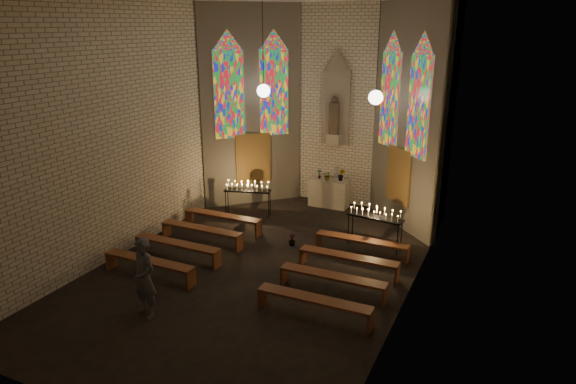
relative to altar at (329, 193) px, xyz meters
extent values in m
plane|color=black|center=(0.00, -5.45, -0.50)|extent=(12.00, 12.00, 0.00)
cube|color=beige|center=(0.00, 0.55, 3.00)|extent=(8.00, 0.02, 7.00)
cube|color=beige|center=(0.00, -11.45, 3.00)|extent=(8.00, 0.02, 7.00)
cube|color=beige|center=(-4.00, -5.45, 3.00)|extent=(0.02, 12.00, 7.00)
cube|color=beige|center=(4.00, -5.45, 3.00)|extent=(0.02, 12.00, 7.00)
cube|color=beige|center=(-2.75, -0.70, 3.00)|extent=(2.72, 2.72, 7.00)
cube|color=beige|center=(2.75, -0.70, 3.00)|extent=(2.72, 2.72, 7.00)
cube|color=#4C3F8C|center=(-3.21, -1.39, 3.50)|extent=(0.78, 0.78, 3.00)
cube|color=#4C3F8C|center=(-2.06, -0.24, 3.50)|extent=(0.78, 0.78, 3.00)
cube|color=#4C3F8C|center=(2.06, -0.24, 3.50)|extent=(0.78, 0.78, 3.00)
cube|color=#4C3F8C|center=(3.21, -1.39, 3.50)|extent=(0.78, 0.78, 3.00)
cube|color=brown|center=(-2.63, -0.82, 1.20)|extent=(0.95, 0.95, 1.80)
cube|color=brown|center=(2.63, -0.82, 1.20)|extent=(0.95, 0.95, 1.80)
cube|color=gray|center=(0.00, 0.47, 3.00)|extent=(1.00, 0.12, 2.60)
cone|color=gray|center=(0.00, 0.47, 4.65)|extent=(1.00, 1.00, 0.80)
cube|color=#BDB49A|center=(0.00, 0.33, 1.90)|extent=(0.45, 0.30, 0.40)
cylinder|color=brown|center=(0.00, 0.33, 2.65)|extent=(0.36, 0.36, 1.10)
sphere|color=brown|center=(0.00, 0.33, 3.30)|extent=(0.26, 0.26, 0.26)
sphere|color=white|center=(-1.90, -1.35, 3.70)|extent=(0.44, 0.44, 0.44)
cylinder|color=black|center=(-1.90, -1.35, 5.10)|extent=(0.02, 0.02, 2.80)
sphere|color=white|center=(1.90, -1.35, 3.70)|extent=(0.44, 0.44, 0.44)
cylinder|color=black|center=(1.90, -1.35, 5.10)|extent=(0.02, 0.02, 2.80)
cube|color=#BDB49A|center=(0.00, 0.00, 0.00)|extent=(1.40, 0.60, 1.00)
imported|color=#4C723F|center=(-0.38, -0.02, 0.67)|extent=(0.20, 0.15, 0.34)
imported|color=#4C723F|center=(-0.05, -0.09, 0.67)|extent=(0.33, 0.29, 0.35)
imported|color=#4C723F|center=(0.42, 0.06, 0.72)|extent=(0.26, 0.22, 0.44)
imported|color=#4C723F|center=(0.22, -3.72, -0.32)|extent=(0.22, 0.22, 0.36)
cube|color=black|center=(-2.17, -2.10, 0.41)|extent=(1.63, 0.80, 0.05)
cylinder|color=black|center=(-2.85, -2.45, -0.05)|extent=(0.03, 0.03, 0.89)
cylinder|color=black|center=(-1.42, -2.04, -0.05)|extent=(0.03, 0.03, 0.89)
cylinder|color=black|center=(-2.93, -2.16, -0.05)|extent=(0.03, 0.03, 0.89)
cylinder|color=black|center=(-1.50, -1.75, -0.05)|extent=(0.03, 0.03, 0.89)
cube|color=black|center=(2.48, -2.83, 0.45)|extent=(1.68, 0.59, 0.05)
cylinder|color=black|center=(1.69, -2.89, -0.04)|extent=(0.03, 0.03, 0.93)
cylinder|color=black|center=(3.22, -3.08, -0.04)|extent=(0.03, 0.03, 0.93)
cylinder|color=black|center=(1.73, -2.58, -0.04)|extent=(0.03, 0.03, 0.93)
cylinder|color=black|center=(3.26, -2.77, -0.04)|extent=(0.03, 0.03, 0.93)
cube|color=brown|center=(-2.31, -3.52, -0.02)|extent=(2.67, 0.39, 0.06)
cube|color=brown|center=(-3.62, -3.51, -0.26)|extent=(0.07, 0.37, 0.48)
cube|color=brown|center=(-1.01, -3.53, -0.26)|extent=(0.07, 0.37, 0.48)
cube|color=brown|center=(2.31, -3.52, -0.02)|extent=(2.67, 0.39, 0.06)
cube|color=brown|center=(1.01, -3.53, -0.26)|extent=(0.07, 0.37, 0.48)
cube|color=brown|center=(3.62, -3.51, -0.26)|extent=(0.07, 0.37, 0.48)
cube|color=brown|center=(-2.31, -4.72, -0.02)|extent=(2.67, 0.39, 0.06)
cube|color=brown|center=(-3.62, -4.71, -0.26)|extent=(0.07, 0.37, 0.48)
cube|color=brown|center=(-1.01, -4.73, -0.26)|extent=(0.07, 0.37, 0.48)
cube|color=brown|center=(2.31, -4.72, -0.02)|extent=(2.67, 0.39, 0.06)
cube|color=brown|center=(1.01, -4.73, -0.26)|extent=(0.07, 0.37, 0.48)
cube|color=brown|center=(3.62, -4.71, -0.26)|extent=(0.07, 0.37, 0.48)
cube|color=brown|center=(-2.31, -5.92, -0.02)|extent=(2.67, 0.39, 0.06)
cube|color=brown|center=(-3.62, -5.91, -0.26)|extent=(0.07, 0.37, 0.48)
cube|color=brown|center=(-1.01, -5.93, -0.26)|extent=(0.07, 0.37, 0.48)
cube|color=brown|center=(2.31, -5.92, -0.02)|extent=(2.67, 0.39, 0.06)
cube|color=brown|center=(1.01, -5.93, -0.26)|extent=(0.07, 0.37, 0.48)
cube|color=brown|center=(3.62, -5.91, -0.26)|extent=(0.07, 0.37, 0.48)
cube|color=brown|center=(-2.31, -7.12, -0.02)|extent=(2.67, 0.39, 0.06)
cube|color=brown|center=(-3.62, -7.11, -0.26)|extent=(0.07, 0.37, 0.48)
cube|color=brown|center=(-1.01, -7.13, -0.26)|extent=(0.07, 0.37, 0.48)
cube|color=brown|center=(2.31, -7.12, -0.02)|extent=(2.67, 0.39, 0.06)
cube|color=brown|center=(1.01, -7.13, -0.26)|extent=(0.07, 0.37, 0.48)
cube|color=brown|center=(3.62, -7.11, -0.26)|extent=(0.07, 0.37, 0.48)
imported|color=#474750|center=(-1.18, -8.61, 0.44)|extent=(0.77, 0.60, 1.87)
camera|label=1|loc=(6.03, -16.54, 5.84)|focal=32.00mm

